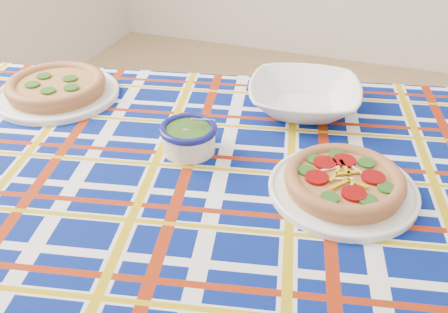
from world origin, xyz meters
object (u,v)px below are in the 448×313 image
(dining_table, at_px, (253,215))
(pesto_bowl, at_px, (189,136))
(main_focaccia_plate, at_px, (344,180))
(serving_bowl, at_px, (304,97))

(dining_table, xyz_separation_m, pesto_bowl, (-0.17, 0.07, 0.11))
(dining_table, relative_size, pesto_bowl, 14.07)
(main_focaccia_plate, distance_m, pesto_bowl, 0.33)
(dining_table, bearing_deg, pesto_bowl, 144.56)
(main_focaccia_plate, bearing_deg, dining_table, -168.35)
(pesto_bowl, height_order, serving_bowl, pesto_bowl)
(main_focaccia_plate, xyz_separation_m, serving_bowl, (-0.14, 0.30, 0.00))
(pesto_bowl, distance_m, serving_bowl, 0.32)
(main_focaccia_plate, bearing_deg, pesto_bowl, 173.50)
(pesto_bowl, relative_size, serving_bowl, 0.46)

